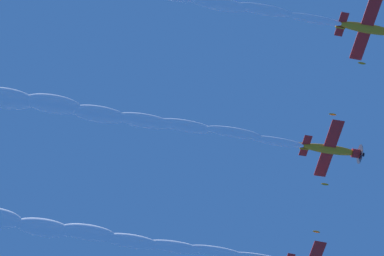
# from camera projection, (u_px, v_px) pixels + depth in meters

# --- Properties ---
(airplane_right_wingman) EXTENTS (7.86, 7.65, 3.92)m
(airplane_right_wingman) POSITION_uv_depth(u_px,v_px,m) (332.00, 150.00, 91.51)
(airplane_right_wingman) COLOR orange
(airplane_outer_left) EXTENTS (7.82, 7.59, 4.03)m
(airplane_outer_left) POSITION_uv_depth(u_px,v_px,m) (370.00, 29.00, 87.72)
(airplane_outer_left) COLOR orange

